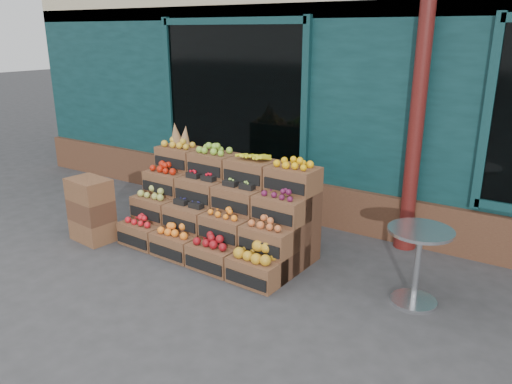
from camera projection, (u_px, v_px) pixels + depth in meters
The scene contains 6 objects.
ground at pixel (236, 286), 5.43m from camera, with size 60.00×60.00×0.00m, color #363638.
shop_facade at pixel (404, 46), 8.75m from camera, with size 12.00×6.24×4.80m.
crate_display at pixel (220, 214), 6.25m from camera, with size 2.41×1.24×1.49m.
spare_crates at pixel (91, 210), 6.51m from camera, with size 0.60×0.45×0.84m.
bistro_table at pixel (418, 257), 4.95m from camera, with size 0.64×0.64×0.80m.
shopkeeper at pixel (262, 140), 8.32m from camera, with size 0.66×0.43×1.81m, color #175228.
Camera 1 is at (2.85, -3.93, 2.65)m, focal length 35.00 mm.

